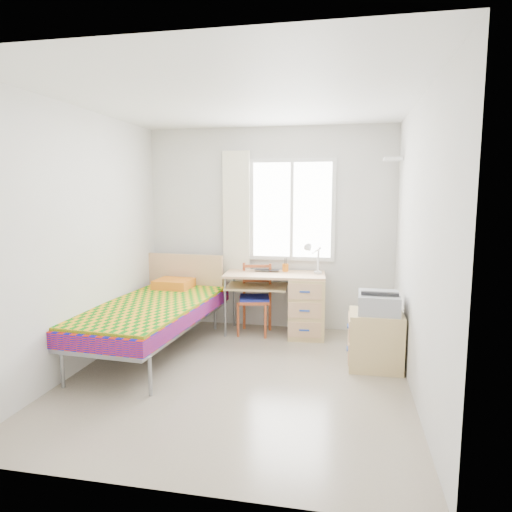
{
  "coord_description": "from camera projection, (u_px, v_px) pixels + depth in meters",
  "views": [
    {
      "loc": [
        0.99,
        -4.1,
        1.77
      ],
      "look_at": [
        0.07,
        0.55,
        1.11
      ],
      "focal_mm": 32.0,
      "sensor_mm": 36.0,
      "label": 1
    }
  ],
  "objects": [
    {
      "name": "bed",
      "position": [
        154.0,
        310.0,
        5.08
      ],
      "size": [
        1.19,
        2.3,
        0.97
      ],
      "rotation": [
        0.0,
        0.0,
        -0.07
      ],
      "color": "gray",
      "rests_on": "floor"
    },
    {
      "name": "window",
      "position": [
        292.0,
        210.0,
        5.83
      ],
      "size": [
        1.1,
        0.04,
        1.3
      ],
      "color": "white",
      "rests_on": "wall_back"
    },
    {
      "name": "floating_shelf",
      "position": [
        393.0,
        159.0,
        5.2
      ],
      "size": [
        0.2,
        0.32,
        0.03
      ],
      "primitive_type": "cube",
      "color": "white",
      "rests_on": "wall_right"
    },
    {
      "name": "book",
      "position": [
        255.0,
        288.0,
        5.71
      ],
      "size": [
        0.28,
        0.31,
        0.02
      ],
      "primitive_type": "imported",
      "rotation": [
        0.0,
        0.0,
        0.49
      ],
      "color": "gray",
      "rests_on": "desk"
    },
    {
      "name": "pen_cup",
      "position": [
        285.0,
        268.0,
        5.8
      ],
      "size": [
        0.08,
        0.08,
        0.1
      ],
      "primitive_type": "cylinder",
      "rotation": [
        0.0,
        0.0,
        -0.01
      ],
      "color": "#D56017",
      "rests_on": "desk"
    },
    {
      "name": "task_lamp",
      "position": [
        313.0,
        255.0,
        5.51
      ],
      "size": [
        0.22,
        0.32,
        0.39
      ],
      "rotation": [
        0.0,
        0.0,
        0.06
      ],
      "color": "white",
      "rests_on": "desk"
    },
    {
      "name": "desk",
      "position": [
        301.0,
        302.0,
        5.65
      ],
      "size": [
        1.28,
        0.66,
        0.77
      ],
      "rotation": [
        0.0,
        0.0,
        0.07
      ],
      "color": "#DEAB74",
      "rests_on": "floor"
    },
    {
      "name": "ceiling",
      "position": [
        237.0,
        99.0,
        4.06
      ],
      "size": [
        3.5,
        3.5,
        0.0
      ],
      "primitive_type": "plane",
      "rotation": [
        3.14,
        0.0,
        0.0
      ],
      "color": "white",
      "rests_on": "wall_back"
    },
    {
      "name": "wall_back",
      "position": [
        269.0,
        229.0,
        5.94
      ],
      "size": [
        3.2,
        0.0,
        3.2
      ],
      "primitive_type": "plane",
      "rotation": [
        1.57,
        0.0,
        0.0
      ],
      "color": "silver",
      "rests_on": "ground"
    },
    {
      "name": "wall_right",
      "position": [
        418.0,
        248.0,
        3.93
      ],
      "size": [
        0.0,
        3.5,
        3.5
      ],
      "primitive_type": "plane",
      "rotation": [
        1.57,
        0.0,
        -1.57
      ],
      "color": "silver",
      "rests_on": "ground"
    },
    {
      "name": "floor",
      "position": [
        238.0,
        377.0,
        4.42
      ],
      "size": [
        3.5,
        3.5,
        0.0
      ],
      "primitive_type": "plane",
      "color": "#BCAD93",
      "rests_on": "ground"
    },
    {
      "name": "chair",
      "position": [
        256.0,
        294.0,
        5.76
      ],
      "size": [
        0.45,
        0.45,
        0.88
      ],
      "rotation": [
        0.0,
        0.0,
        0.21
      ],
      "color": "#9F4D1E",
      "rests_on": "floor"
    },
    {
      "name": "wall_left",
      "position": [
        82.0,
        240.0,
        4.55
      ],
      "size": [
        0.0,
        3.5,
        3.5
      ],
      "primitive_type": "plane",
      "rotation": [
        1.57,
        0.0,
        1.57
      ],
      "color": "silver",
      "rests_on": "ground"
    },
    {
      "name": "printer",
      "position": [
        379.0,
        302.0,
        4.59
      ],
      "size": [
        0.42,
        0.48,
        0.2
      ],
      "rotation": [
        0.0,
        0.0,
        -0.03
      ],
      "color": "#93949A",
      "rests_on": "cabinet"
    },
    {
      "name": "cabinet",
      "position": [
        375.0,
        340.0,
        4.63
      ],
      "size": [
        0.54,
        0.48,
        0.58
      ],
      "rotation": [
        0.0,
        0.0,
        0.01
      ],
      "color": "tan",
      "rests_on": "floor"
    },
    {
      "name": "laptop",
      "position": [
        266.0,
        271.0,
        5.76
      ],
      "size": [
        0.32,
        0.21,
        0.02
      ],
      "primitive_type": "imported",
      "rotation": [
        0.0,
        0.0,
        -0.01
      ],
      "color": "black",
      "rests_on": "desk"
    },
    {
      "name": "curtain",
      "position": [
        236.0,
        217.0,
        5.94
      ],
      "size": [
        0.35,
        0.05,
        1.7
      ],
      "primitive_type": "cube",
      "color": "#F4F0CA",
      "rests_on": "wall_back"
    }
  ]
}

